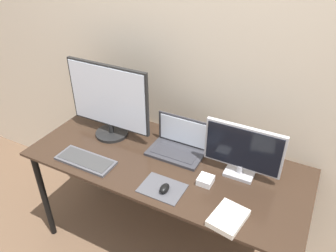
% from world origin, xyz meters
% --- Properties ---
extents(wall_back, '(7.00, 0.05, 2.50)m').
position_xyz_m(wall_back, '(0.00, 0.77, 1.25)').
color(wall_back, beige).
rests_on(wall_back, ground_plane).
extents(desk, '(1.70, 0.71, 0.76)m').
position_xyz_m(desk, '(0.00, 0.35, 0.68)').
color(desk, '#332319').
rests_on(desk, ground_plane).
extents(monitor_left, '(0.58, 0.22, 0.50)m').
position_xyz_m(monitor_left, '(-0.46, 0.45, 1.02)').
color(monitor_left, black).
rests_on(monitor_left, desk).
extents(monitor_right, '(0.44, 0.11, 0.32)m').
position_xyz_m(monitor_right, '(0.43, 0.45, 0.93)').
color(monitor_right, '#B2B2B7').
rests_on(monitor_right, desk).
extents(laptop, '(0.34, 0.21, 0.21)m').
position_xyz_m(laptop, '(0.03, 0.49, 0.82)').
color(laptop, '#333338').
rests_on(laptop, desk).
extents(keyboard, '(0.37, 0.15, 0.02)m').
position_xyz_m(keyboard, '(-0.42, 0.13, 0.77)').
color(keyboard, '#4C4C51').
rests_on(keyboard, desk).
extents(mousepad, '(0.24, 0.18, 0.00)m').
position_xyz_m(mousepad, '(0.10, 0.14, 0.77)').
color(mousepad, '#47474C').
rests_on(mousepad, desk).
extents(mouse, '(0.05, 0.07, 0.04)m').
position_xyz_m(mouse, '(0.12, 0.12, 0.79)').
color(mouse, black).
rests_on(mouse, mousepad).
extents(book, '(0.17, 0.21, 0.03)m').
position_xyz_m(book, '(0.49, 0.09, 0.78)').
color(book, silver).
rests_on(book, desk).
extents(power_brick, '(0.08, 0.08, 0.04)m').
position_xyz_m(power_brick, '(0.29, 0.29, 0.78)').
color(power_brick, white).
rests_on(power_brick, desk).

